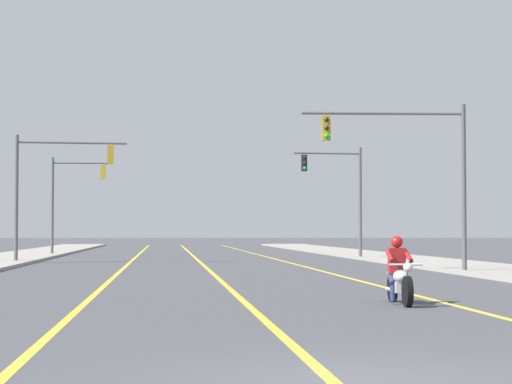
{
  "coord_description": "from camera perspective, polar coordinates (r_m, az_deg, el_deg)",
  "views": [
    {
      "loc": [
        -2.05,
        -9.98,
        1.58
      ],
      "look_at": [
        1.18,
        24.57,
        2.95
      ],
      "focal_mm": 68.44,
      "sensor_mm": 36.0,
      "label": 1
    }
  ],
  "objects": [
    {
      "name": "lane_stripe_right",
      "position": [
        55.34,
        0.97,
        -3.9
      ],
      "size": [
        0.16,
        100.0,
        0.01
      ],
      "primitive_type": "cube",
      "color": "yellow",
      "rests_on": "ground"
    },
    {
      "name": "sidewalk_kerb_right",
      "position": [
        51.57,
        8.82,
        -3.92
      ],
      "size": [
        4.4,
        110.0,
        0.14
      ],
      "primitive_type": "cube",
      "color": "#9E998E",
      "rests_on": "ground"
    },
    {
      "name": "traffic_signal_mid_right",
      "position": [
        54.16,
        5.03,
        0.34
      ],
      "size": [
        3.82,
        0.54,
        6.2
      ],
      "color": "#56565B",
      "rests_on": "ground"
    },
    {
      "name": "lane_stripe_left",
      "position": [
        55.03,
        -7.14,
        -3.89
      ],
      "size": [
        0.16,
        100.0,
        0.01
      ],
      "primitive_type": "cube",
      "color": "yellow",
      "rests_on": "ground"
    },
    {
      "name": "traffic_signal_mid_left",
      "position": [
        62.71,
        -10.86,
        0.01
      ],
      "size": [
        3.82,
        0.37,
        6.2
      ],
      "color": "#56565B",
      "rests_on": "ground"
    },
    {
      "name": "ground_plane",
      "position": [
        10.31,
        6.29,
        -11.04
      ],
      "size": [
        400.0,
        400.0,
        0.0
      ],
      "primitive_type": "plane",
      "color": "#47474C"
    },
    {
      "name": "lane_stripe_center",
      "position": [
        55.03,
        -3.52,
        -3.9
      ],
      "size": [
        0.16,
        100.0,
        0.01
      ],
      "primitive_type": "cube",
      "color": "yellow",
      "rests_on": "ground"
    },
    {
      "name": "traffic_signal_near_left",
      "position": [
        48.28,
        -11.99,
        0.81
      ],
      "size": [
        5.35,
        0.6,
        6.2
      ],
      "color": "#56565B",
      "rests_on": "ground"
    },
    {
      "name": "traffic_signal_near_right",
      "position": [
        36.02,
        9.31,
        1.88
      ],
      "size": [
        6.02,
        0.47,
        6.2
      ],
      "color": "#56565B",
      "rests_on": "ground"
    },
    {
      "name": "motorcycle_with_rider",
      "position": [
        21.16,
        8.36,
        -4.93
      ],
      "size": [
        0.7,
        2.19,
        1.46
      ],
      "color": "black",
      "rests_on": "ground"
    }
  ]
}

